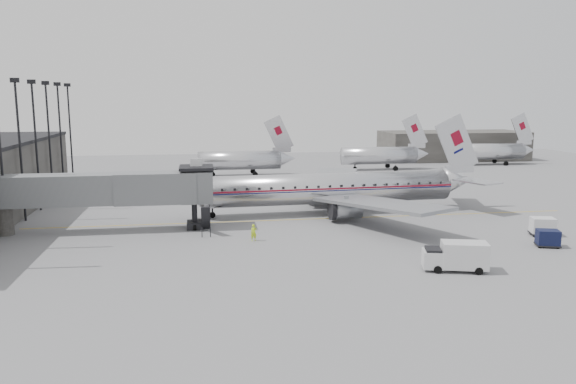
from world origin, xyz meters
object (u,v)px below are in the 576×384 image
(airliner, at_px, (335,188))
(service_van, at_px, (456,256))
(ramp_worker, at_px, (254,233))
(baggage_cart_white, at_px, (543,226))
(baggage_cart_navy, at_px, (548,238))

(airliner, bearing_deg, service_van, -83.20)
(service_van, relative_size, ramp_worker, 3.27)
(baggage_cart_white, height_order, ramp_worker, baggage_cart_white)
(service_van, bearing_deg, ramp_worker, 157.16)
(baggage_cart_navy, xyz_separation_m, baggage_cart_white, (2.03, 3.91, 0.11))
(baggage_cart_navy, relative_size, baggage_cart_white, 0.90)
(airliner, distance_m, baggage_cart_navy, 23.48)
(service_van, height_order, baggage_cart_navy, service_van)
(airliner, relative_size, service_van, 6.99)
(airliner, distance_m, ramp_worker, 15.75)
(service_van, distance_m, ramp_worker, 18.56)
(airliner, relative_size, baggage_cart_white, 13.86)
(ramp_worker, bearing_deg, baggage_cart_navy, -20.46)
(baggage_cart_navy, bearing_deg, baggage_cart_white, 80.24)
(baggage_cart_navy, bearing_deg, airliner, 148.46)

